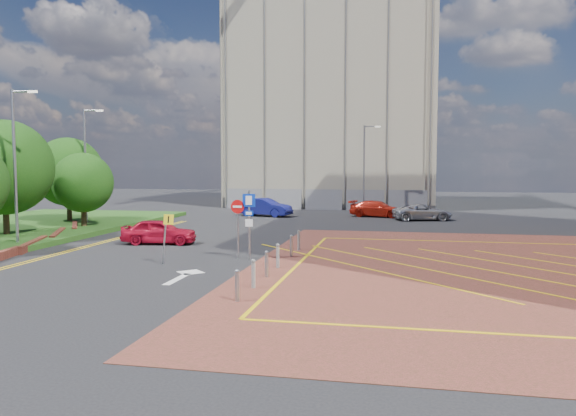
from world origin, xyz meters
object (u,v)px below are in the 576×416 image
(car_silver_back, at_px, (422,212))
(warning_sign, at_px, (166,232))
(car_blue_back, at_px, (265,207))
(tree_c, at_px, (83,183))
(car_red_left, at_px, (159,231))
(sign_cluster, at_px, (245,217))
(tree_d, at_px, (68,172))
(lamp_left_near, at_px, (16,160))
(lamp_back, at_px, (365,165))
(car_red_back, at_px, (377,209))
(tree_b, at_px, (4,167))
(lamp_left_far, at_px, (86,161))

(car_silver_back, bearing_deg, warning_sign, 137.50)
(car_blue_back, height_order, car_silver_back, car_blue_back)
(tree_c, xyz_separation_m, car_red_left, (7.75, -5.14, -2.49))
(sign_cluster, bearing_deg, car_red_left, 147.33)
(tree_c, bearing_deg, tree_d, 135.00)
(lamp_left_near, xyz_separation_m, lamp_back, (16.50, 26.00, -0.30))
(warning_sign, xyz_separation_m, car_blue_back, (-1.28, 23.37, -0.66))
(lamp_back, bearing_deg, car_red_back, -72.63)
(car_blue_back, relative_size, car_silver_back, 1.02)
(tree_c, relative_size, car_silver_back, 1.07)
(tree_d, relative_size, car_silver_back, 1.32)
(lamp_back, distance_m, car_silver_back, 9.07)
(car_red_left, bearing_deg, tree_c, 46.76)
(tree_b, distance_m, lamp_left_near, 4.32)
(tree_c, distance_m, car_silver_back, 25.41)
(tree_b, relative_size, car_red_left, 1.65)
(sign_cluster, bearing_deg, car_red_back, 77.14)
(car_blue_back, distance_m, car_silver_back, 13.09)
(tree_b, distance_m, sign_cluster, 16.46)
(tree_c, relative_size, car_red_left, 1.20)
(lamp_back, bearing_deg, car_red_left, -113.01)
(lamp_back, xyz_separation_m, warning_sign, (-6.80, -29.08, -2.93))
(tree_b, bearing_deg, car_red_left, -0.82)
(tree_b, relative_size, car_silver_back, 1.47)
(tree_b, height_order, car_red_back, tree_b)
(sign_cluster, relative_size, car_red_left, 0.78)
(lamp_back, xyz_separation_m, sign_cluster, (-3.78, -27.02, -2.41))
(tree_c, relative_size, lamp_left_far, 0.61)
(car_blue_back, bearing_deg, lamp_left_far, 147.89)
(tree_b, height_order, tree_c, tree_b)
(lamp_left_far, bearing_deg, tree_c, -65.29)
(warning_sign, bearing_deg, tree_d, 134.37)
(lamp_left_far, distance_m, sign_cluster, 18.58)
(tree_c, height_order, lamp_left_near, lamp_left_near)
(car_blue_back, xyz_separation_m, car_silver_back, (13.06, -0.89, -0.13))
(lamp_back, relative_size, car_red_left, 1.95)
(lamp_left_far, distance_m, car_silver_back, 25.61)
(sign_cluster, bearing_deg, lamp_left_near, 175.44)
(car_blue_back, bearing_deg, car_silver_back, -80.66)
(tree_c, distance_m, lamp_left_near, 8.20)
(tree_b, relative_size, lamp_left_far, 0.84)
(tree_d, height_order, car_red_left, tree_d)
(lamp_back, bearing_deg, tree_b, -130.41)
(lamp_back, height_order, sign_cluster, lamp_back)
(lamp_left_near, relative_size, car_red_back, 1.71)
(tree_d, height_order, lamp_back, lamp_back)
(tree_b, distance_m, lamp_back, 30.21)
(tree_d, relative_size, lamp_back, 0.76)
(tree_b, bearing_deg, car_silver_back, 33.73)
(car_red_back, bearing_deg, tree_c, 139.27)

